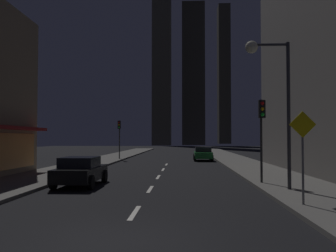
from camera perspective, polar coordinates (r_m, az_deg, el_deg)
The scene contains 14 objects.
ground_plane at distance 40.24m, azimuth 0.31°, elevation -5.44°, with size 78.00×136.00×0.10m, color black.
sidewalk_right at distance 40.57m, azimuth 10.28°, elevation -5.20°, with size 4.00×76.00×0.15m, color #605E59.
sidewalk_left at distance 41.11m, azimuth -9.53°, elevation -5.17°, with size 4.00×76.00×0.15m, color #605E59.
lane_marking_center at distance 19.35m, azimuth -2.15°, elevation -9.03°, with size 0.16×28.20×0.01m.
skyscraper_distant_tall at distance 125.18m, azimuth -0.99°, elevation 15.29°, with size 6.17×8.00×79.08m, color #524E3E.
skyscraper_distant_mid at distance 128.60m, azimuth 4.07°, elevation 8.23°, with size 7.98×8.61×50.30m, color #3E3B2F.
skyscraper_distant_short at distance 160.89m, azimuth 8.95°, elevation 8.14°, with size 5.15×8.51×61.16m, color #403C30.
car_parked_near at distance 18.44m, azimuth -13.85°, elevation -7.03°, with size 1.98×4.24×1.45m.
car_parked_far at distance 37.90m, azimuth 5.63°, elevation -4.45°, with size 1.98×4.24×1.45m.
fire_hydrant_far_left at distance 26.33m, azimuth -14.02°, elevation -6.12°, with size 0.42×0.30×0.65m.
traffic_light_near_right at distance 18.50m, azimuth 14.81°, elevation 0.60°, with size 0.32×0.48×4.20m.
traffic_light_far_left at distance 39.24m, azimuth -7.83°, elevation -0.78°, with size 0.32×0.48×4.20m.
street_lamp_right at distance 16.51m, azimuth 15.99°, elevation 7.45°, with size 1.96×0.56×6.58m.
pedestrian_crossing_sign at distance 12.87m, azimuth 20.83°, elevation -3.48°, with size 0.91×0.08×3.15m.
Camera 1 is at (1.57, -8.14, 2.38)m, focal length 37.96 mm.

